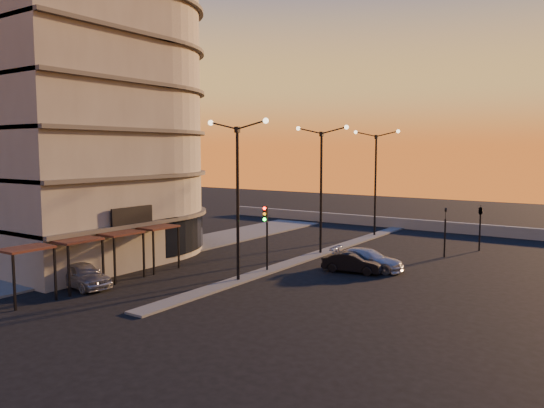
{
  "coord_description": "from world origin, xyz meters",
  "views": [
    {
      "loc": [
        18.91,
        -24.26,
        7.73
      ],
      "look_at": [
        -1.25,
        5.39,
        4.08
      ],
      "focal_mm": 35.0,
      "sensor_mm": 36.0,
      "label": 1
    }
  ],
  "objects_px": {
    "streetlamp_mid": "(321,179)",
    "car_sedan": "(353,263)",
    "traffic_light_main": "(266,227)",
    "car_hatchback": "(82,275)",
    "car_wagon": "(367,259)"
  },
  "relations": [
    {
      "from": "car_sedan",
      "to": "car_wagon",
      "type": "xyz_separation_m",
      "value": [
        0.46,
        1.2,
        0.05
      ]
    },
    {
      "from": "streetlamp_mid",
      "to": "traffic_light_main",
      "type": "xyz_separation_m",
      "value": [
        0.0,
        -7.13,
        -2.7
      ]
    },
    {
      "from": "traffic_light_main",
      "to": "car_wagon",
      "type": "xyz_separation_m",
      "value": [
        5.05,
        4.25,
        -2.21
      ]
    },
    {
      "from": "traffic_light_main",
      "to": "car_wagon",
      "type": "distance_m",
      "value": 6.96
    },
    {
      "from": "streetlamp_mid",
      "to": "traffic_light_main",
      "type": "distance_m",
      "value": 7.62
    },
    {
      "from": "traffic_light_main",
      "to": "car_sedan",
      "type": "bearing_deg",
      "value": 33.59
    },
    {
      "from": "streetlamp_mid",
      "to": "car_wagon",
      "type": "xyz_separation_m",
      "value": [
        5.05,
        -2.88,
        -4.91
      ]
    },
    {
      "from": "car_wagon",
      "to": "car_sedan",
      "type": "bearing_deg",
      "value": 154.19
    },
    {
      "from": "streetlamp_mid",
      "to": "car_sedan",
      "type": "xyz_separation_m",
      "value": [
        4.59,
        -4.08,
        -4.97
      ]
    },
    {
      "from": "car_hatchback",
      "to": "car_wagon",
      "type": "bearing_deg",
      "value": -34.51
    },
    {
      "from": "car_hatchback",
      "to": "car_sedan",
      "type": "distance_m",
      "value": 16.29
    },
    {
      "from": "car_sedan",
      "to": "streetlamp_mid",
      "type": "bearing_deg",
      "value": 38.75
    },
    {
      "from": "car_hatchback",
      "to": "car_wagon",
      "type": "height_order",
      "value": "car_hatchback"
    },
    {
      "from": "traffic_light_main",
      "to": "car_sedan",
      "type": "relative_size",
      "value": 1.12
    },
    {
      "from": "car_wagon",
      "to": "traffic_light_main",
      "type": "bearing_deg",
      "value": 125.39
    }
  ]
}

